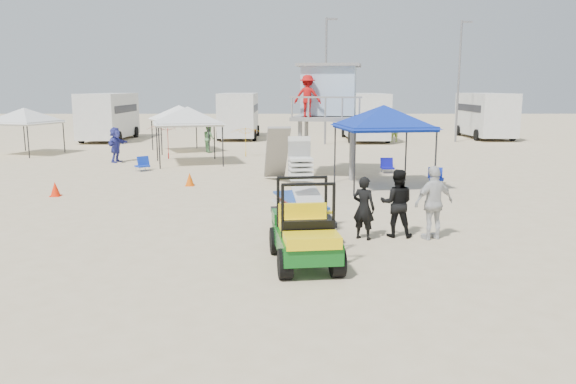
{
  "coord_description": "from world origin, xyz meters",
  "views": [
    {
      "loc": [
        0.46,
        -9.68,
        3.67
      ],
      "look_at": [
        0.5,
        3.0,
        1.3
      ],
      "focal_mm": 35.0,
      "sensor_mm": 36.0,
      "label": 1
    }
  ],
  "objects_px": {
    "surf_trailer": "(301,201)",
    "man_left": "(364,208)",
    "canopy_blue": "(384,109)",
    "lifeguard_tower": "(326,95)",
    "utility_cart": "(304,226)"
  },
  "relations": [
    {
      "from": "man_left",
      "to": "canopy_blue",
      "type": "xyz_separation_m",
      "value": [
        1.65,
        7.16,
        2.12
      ]
    },
    {
      "from": "utility_cart",
      "to": "lifeguard_tower",
      "type": "bearing_deg",
      "value": 83.98
    },
    {
      "from": "utility_cart",
      "to": "canopy_blue",
      "type": "distance_m",
      "value": 9.94
    },
    {
      "from": "utility_cart",
      "to": "canopy_blue",
      "type": "bearing_deg",
      "value": 71.0
    },
    {
      "from": "surf_trailer",
      "to": "lifeguard_tower",
      "type": "xyz_separation_m",
      "value": [
        1.28,
        9.85,
        2.47
      ]
    },
    {
      "from": "utility_cart",
      "to": "surf_trailer",
      "type": "xyz_separation_m",
      "value": [
        0.0,
        2.33,
        0.06
      ]
    },
    {
      "from": "surf_trailer",
      "to": "canopy_blue",
      "type": "distance_m",
      "value": 7.82
    },
    {
      "from": "man_left",
      "to": "canopy_blue",
      "type": "bearing_deg",
      "value": -71.29
    },
    {
      "from": "canopy_blue",
      "to": "utility_cart",
      "type": "bearing_deg",
      "value": -109.0
    },
    {
      "from": "man_left",
      "to": "canopy_blue",
      "type": "height_order",
      "value": "canopy_blue"
    },
    {
      "from": "surf_trailer",
      "to": "lifeguard_tower",
      "type": "height_order",
      "value": "lifeguard_tower"
    },
    {
      "from": "man_left",
      "to": "lifeguard_tower",
      "type": "relative_size",
      "value": 0.34
    },
    {
      "from": "utility_cart",
      "to": "man_left",
      "type": "height_order",
      "value": "utility_cart"
    },
    {
      "from": "surf_trailer",
      "to": "man_left",
      "type": "relative_size",
      "value": 1.69
    },
    {
      "from": "utility_cart",
      "to": "lifeguard_tower",
      "type": "relative_size",
      "value": 0.55
    }
  ]
}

